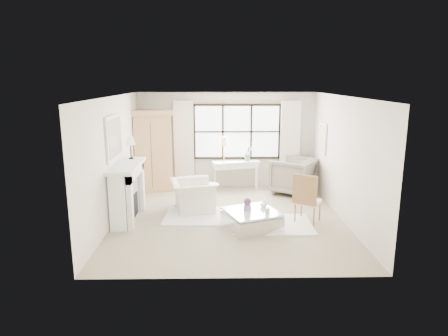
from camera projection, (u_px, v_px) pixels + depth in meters
The scene contains 32 objects.
floor at pixel (229, 218), 8.95m from camera, with size 5.50×5.50×0.00m, color tan.
ceiling at pixel (230, 96), 8.36m from camera, with size 5.50×5.50×0.00m, color silver.
wall_back at pixel (226, 140), 11.33m from camera, with size 5.00×5.00×0.00m, color beige.
wall_front at pixel (235, 196), 5.97m from camera, with size 5.00×5.00×0.00m, color white.
wall_left at pixel (114, 160), 8.61m from camera, with size 5.50×5.50×0.00m, color silver.
wall_right at pixel (344, 159), 8.70m from camera, with size 5.50×5.50×0.00m, color beige.
window_pane at pixel (237, 132), 11.27m from camera, with size 2.40×0.02×1.50m, color silver.
window_frame at pixel (237, 132), 11.26m from camera, with size 2.50×0.04×1.50m, color black, non-canonical shape.
curtain_rod at pixel (237, 101), 11.02m from camera, with size 0.04×0.04×3.30m, color #AC803B.
curtain_left at pixel (184, 145), 11.24m from camera, with size 0.55×0.10×2.47m, color beige.
curtain_right at pixel (290, 145), 11.29m from camera, with size 0.55×0.10×2.47m, color silver.
fireplace at pixel (126, 191), 8.76m from camera, with size 0.58×1.66×1.26m.
mirror_frame at pixel (114, 137), 8.50m from camera, with size 0.05×1.15×0.95m, color silver.
mirror_glass at pixel (115, 137), 8.50m from camera, with size 0.02×1.00×0.80m, color silver.
art_frame at pixel (323, 139), 10.31m from camera, with size 0.04×0.62×0.82m, color white.
art_canvas at pixel (322, 139), 10.31m from camera, with size 0.01×0.52×0.72m, color beige.
mantel_lamp at pixel (130, 142), 9.09m from camera, with size 0.22×0.22×0.51m.
armoire at pixel (153, 150), 11.01m from camera, with size 1.23×0.89×2.24m.
console_table at pixel (236, 175), 11.30m from camera, with size 1.37×0.79×0.80m.
console_lamp at pixel (224, 141), 11.09m from camera, with size 0.28×0.28×0.69m.
orchid_plant at pixel (248, 154), 11.18m from camera, with size 0.23×0.19×0.42m, color #58744D.
side_table at pixel (211, 191), 9.94m from camera, with size 0.40×0.40×0.51m.
rug_left at pixel (205, 216), 9.06m from camera, with size 1.81×1.28×0.03m, color white.
rug_right at pixel (272, 224), 8.54m from camera, with size 1.70×1.27×0.03m, color white.
club_armchair at pixel (192, 196), 9.46m from camera, with size 1.09×0.95×0.71m, color silver.
wingback_chair at pixel (293, 176), 10.80m from camera, with size 1.04×1.07×0.98m, color gray.
french_chair at pixel (307, 209), 8.64m from camera, with size 0.66×0.67×1.08m.
coffee_table at pixel (252, 220), 8.32m from camera, with size 1.30×1.30×0.38m.
planter_box at pixel (247, 208), 8.32m from camera, with size 0.14×0.14×0.11m, color gray.
planter_flowers at pixel (247, 202), 8.29m from camera, with size 0.15×0.15×0.15m, color #542C6E.
pillar_candle at pixel (267, 211), 8.09m from camera, with size 0.10×0.10×0.12m, color beige.
coffee_vase at pixel (264, 204), 8.49m from camera, with size 0.15×0.15×0.16m, color silver.
Camera 1 is at (-0.27, -8.48, 3.06)m, focal length 32.00 mm.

